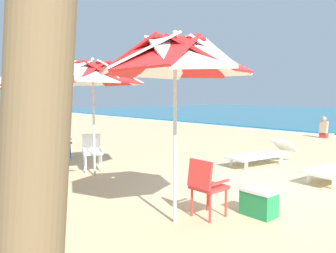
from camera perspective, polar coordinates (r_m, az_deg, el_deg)
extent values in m
plane|color=#D3B784|center=(6.82, 16.45, -9.92)|extent=(80.00, 80.00, 0.00)
cylinder|color=silver|center=(4.49, 1.22, -3.60)|extent=(0.05, 0.05, 2.14)
cube|color=red|center=(4.28, 7.50, 12.47)|extent=(1.13, 1.10, 0.52)
cube|color=white|center=(4.66, 7.21, 11.87)|extent=(1.09, 1.16, 0.52)
cube|color=red|center=(4.92, 3.80, 11.54)|extent=(1.10, 1.13, 0.52)
cube|color=white|center=(4.94, -0.76, 11.53)|extent=(1.16, 1.09, 0.52)
cube|color=red|center=(4.70, -4.43, 11.84)|extent=(1.13, 1.10, 0.52)
cube|color=white|center=(4.32, -5.19, 12.41)|extent=(1.09, 1.16, 0.52)
cube|color=red|center=(4.02, -1.90, 12.97)|extent=(1.10, 1.13, 0.52)
cube|color=white|center=(4.00, 3.74, 13.01)|extent=(1.16, 1.09, 0.52)
sphere|color=silver|center=(4.51, 1.26, 16.00)|extent=(0.08, 0.08, 0.08)
cube|color=red|center=(4.89, 7.18, -10.46)|extent=(0.45, 0.45, 0.05)
cube|color=red|center=(4.69, 5.59, -8.28)|extent=(0.42, 0.10, 0.40)
cube|color=red|center=(4.99, 5.44, -8.81)|extent=(0.05, 0.40, 0.03)
cube|color=red|center=(4.74, 9.04, -9.62)|extent=(0.05, 0.40, 0.03)
cylinder|color=red|center=(5.19, 6.95, -12.18)|extent=(0.04, 0.04, 0.41)
cylinder|color=red|center=(4.98, 10.08, -13.00)|extent=(0.04, 0.04, 0.41)
cylinder|color=red|center=(4.95, 4.19, -13.06)|extent=(0.04, 0.04, 0.41)
cylinder|color=red|center=(4.72, 7.36, -13.99)|extent=(0.04, 0.04, 0.41)
cylinder|color=silver|center=(7.35, -12.82, -0.37)|extent=(0.05, 0.05, 2.12)
cube|color=red|center=(7.01, -9.60, 9.34)|extent=(1.24, 1.16, 0.50)
cube|color=white|center=(7.40, -8.85, 9.13)|extent=(1.17, 1.22, 0.50)
cube|color=red|center=(7.75, -10.47, 8.92)|extent=(1.16, 1.24, 0.50)
cube|color=white|center=(7.86, -13.40, 8.82)|extent=(1.22, 1.17, 0.50)
cube|color=red|center=(7.68, -16.13, 8.84)|extent=(1.24, 1.16, 0.50)
cube|color=white|center=(7.30, -17.25, 9.01)|extent=(1.17, 1.22, 0.50)
cube|color=red|center=(6.93, -15.87, 9.26)|extent=(1.16, 1.24, 0.50)
cube|color=white|center=(6.80, -12.58, 9.41)|extent=(1.22, 1.17, 0.50)
sphere|color=silver|center=(7.36, -13.07, 11.37)|extent=(0.08, 0.08, 0.08)
cube|color=white|center=(7.90, -13.05, -4.51)|extent=(0.57, 0.57, 0.05)
cube|color=white|center=(8.06, -13.25, -2.70)|extent=(0.24, 0.42, 0.40)
cube|color=white|center=(7.90, -11.63, -3.67)|extent=(0.38, 0.18, 0.03)
cube|color=white|center=(7.86, -14.52, -3.78)|extent=(0.38, 0.18, 0.03)
cylinder|color=white|center=(7.79, -11.57, -6.36)|extent=(0.04, 0.04, 0.41)
cylinder|color=white|center=(7.75, -14.17, -6.47)|extent=(0.04, 0.04, 0.41)
cylinder|color=white|center=(8.13, -11.92, -5.88)|extent=(0.04, 0.04, 0.41)
cylinder|color=white|center=(8.09, -14.40, -5.98)|extent=(0.04, 0.04, 0.41)
cylinder|color=silver|center=(9.82, -21.42, 0.84)|extent=(0.05, 0.05, 2.13)
cube|color=red|center=(9.46, -19.65, 8.25)|extent=(1.09, 1.08, 0.54)
cube|color=white|center=(9.80, -18.75, 8.15)|extent=(1.06, 1.14, 0.54)
cube|color=red|center=(10.15, -19.57, 8.02)|extent=(1.08, 1.09, 0.54)
cube|color=white|center=(10.31, -21.51, 7.91)|extent=(1.14, 1.06, 0.54)
cube|color=red|center=(10.19, -23.53, 7.88)|extent=(1.09, 1.08, 0.54)
cube|color=white|center=(9.85, -24.56, 7.94)|extent=(1.06, 1.14, 0.54)
cube|color=red|center=(9.49, -23.90, 8.09)|extent=(1.08, 1.09, 0.54)
cube|color=white|center=(9.32, -21.83, 8.22)|extent=(1.14, 1.06, 0.54)
sphere|color=silver|center=(9.84, -21.72, 9.86)|extent=(0.08, 0.08, 0.08)
cube|color=white|center=(10.37, -23.50, -2.51)|extent=(0.60, 0.60, 0.05)
cube|color=white|center=(10.38, -24.62, -1.29)|extent=(0.41, 0.28, 0.40)
cube|color=white|center=(10.55, -23.31, -1.77)|extent=(0.23, 0.37, 0.03)
cube|color=white|center=(10.16, -23.74, -2.04)|extent=(0.23, 0.37, 0.03)
cylinder|color=white|center=(10.54, -22.32, -3.62)|extent=(0.04, 0.04, 0.41)
cylinder|color=white|center=(10.20, -22.67, -3.92)|extent=(0.04, 0.04, 0.41)
cylinder|color=white|center=(10.61, -24.20, -3.64)|extent=(0.04, 0.04, 0.41)
cylinder|color=white|center=(10.27, -24.60, -3.93)|extent=(0.04, 0.04, 0.41)
cube|color=#2D8C4C|center=(9.44, -24.22, -3.25)|extent=(0.60, 0.60, 0.05)
cube|color=#2D8C4C|center=(9.27, -25.13, -2.03)|extent=(0.41, 0.29, 0.40)
cube|color=#2D8C4C|center=(9.57, -25.12, -2.52)|extent=(0.23, 0.36, 0.03)
cube|color=#2D8C4C|center=(9.29, -23.35, -2.67)|extent=(0.23, 0.36, 0.03)
cylinder|color=#2D8C4C|center=(9.73, -24.21, -4.40)|extent=(0.04, 0.04, 0.41)
cylinder|color=#2D8C4C|center=(9.49, -22.66, -4.58)|extent=(0.04, 0.04, 0.41)
cylinder|color=#2D8C4C|center=(9.48, -25.68, -4.70)|extent=(0.04, 0.04, 0.41)
cylinder|color=#2D8C4C|center=(9.23, -24.13, -4.89)|extent=(0.04, 0.04, 0.41)
cube|color=blue|center=(9.80, -18.16, -2.76)|extent=(0.47, 0.47, 0.05)
cube|color=blue|center=(9.95, -18.72, -1.35)|extent=(0.13, 0.42, 0.40)
cube|color=blue|center=(9.88, -17.14, -2.02)|extent=(0.40, 0.07, 0.03)
cube|color=blue|center=(9.70, -19.23, -2.21)|extent=(0.40, 0.07, 0.03)
cylinder|color=blue|center=(9.76, -16.72, -4.13)|extent=(0.04, 0.04, 0.41)
cylinder|color=blue|center=(9.60, -18.57, -4.33)|extent=(0.04, 0.04, 0.41)
cylinder|color=blue|center=(10.07, -17.68, -3.87)|extent=(0.04, 0.04, 0.41)
cylinder|color=blue|center=(9.92, -19.49, -4.06)|extent=(0.04, 0.04, 0.41)
cylinder|color=silver|center=(12.53, -24.64, 1.55)|extent=(0.05, 0.05, 2.11)
cube|color=red|center=(12.08, -23.15, 7.18)|extent=(1.35, 1.25, 0.52)
cube|color=white|center=(12.47, -22.22, 7.14)|extent=(1.26, 1.31, 0.52)
cube|color=red|center=(12.89, -22.86, 7.04)|extent=(1.25, 1.35, 0.52)
cube|color=white|center=(13.09, -24.57, 6.95)|extent=(1.31, 1.26, 0.52)
cube|color=red|center=(12.97, -26.44, 6.89)|extent=(1.35, 1.25, 0.52)
cube|color=red|center=(12.17, -26.96, 7.02)|extent=(1.25, 1.35, 0.52)
cube|color=white|center=(11.96, -25.15, 7.13)|extent=(1.31, 1.26, 0.52)
sphere|color=silver|center=(12.54, -24.90, 8.33)|extent=(0.08, 0.08, 0.08)
cube|color=white|center=(12.61, -22.36, -1.16)|extent=(0.61, 0.61, 0.05)
cube|color=white|center=(12.78, -22.17, -0.06)|extent=(0.31, 0.40, 0.40)
cube|color=white|center=(12.55, -21.49, -0.65)|extent=(0.35, 0.25, 0.03)
cube|color=white|center=(12.65, -23.25, -0.67)|extent=(0.35, 0.25, 0.03)
cylinder|color=white|center=(12.43, -21.74, -2.31)|extent=(0.04, 0.04, 0.41)
cylinder|color=white|center=(12.51, -23.30, -2.31)|extent=(0.04, 0.04, 0.41)
cylinder|color=white|center=(12.76, -21.36, -2.10)|extent=(0.04, 0.04, 0.41)
cylinder|color=white|center=(12.85, -22.89, -2.11)|extent=(0.04, 0.04, 0.41)
cube|color=white|center=(11.94, -26.82, -1.67)|extent=(0.61, 0.61, 0.05)
cube|color=white|center=(11.80, -26.10, -1.18)|extent=(0.26, 0.35, 0.03)
cylinder|color=white|center=(12.21, -26.87, -2.63)|extent=(0.04, 0.04, 0.41)
cylinder|color=white|center=(11.99, -25.58, -2.71)|extent=(0.04, 0.04, 0.41)
cylinder|color=white|center=(11.72, -26.67, -2.93)|extent=(0.04, 0.04, 0.41)
cube|color=red|center=(12.66, -26.81, -1.30)|extent=(0.51, 0.51, 0.05)
cube|color=red|center=(12.46, -26.48, -0.35)|extent=(0.16, 0.43, 0.40)
cube|color=red|center=(12.73, -26.01, -0.74)|extent=(0.40, 0.11, 0.03)
cylinder|color=red|center=(12.92, -26.37, -2.20)|extent=(0.04, 0.04, 0.41)
cylinder|color=red|center=(12.46, -27.18, -2.49)|extent=(0.04, 0.04, 0.41)
cylinder|color=red|center=(12.60, -25.71, -2.35)|extent=(0.04, 0.04, 0.41)
cube|color=white|center=(7.05, 27.01, -8.87)|extent=(0.06, 0.06, 0.22)
cube|color=white|center=(7.28, 23.37, -8.29)|extent=(0.06, 0.06, 0.22)
cube|color=white|center=(8.69, 15.24, -4.94)|extent=(0.88, 1.78, 0.06)
cube|color=white|center=(9.46, 19.58, -3.09)|extent=(0.67, 0.56, 0.36)
cube|color=white|center=(8.09, 13.50, -6.67)|extent=(0.06, 0.06, 0.22)
cube|color=white|center=(8.45, 10.99, -6.12)|extent=(0.06, 0.06, 0.22)
cube|color=white|center=(9.03, 19.16, -5.57)|extent=(0.06, 0.06, 0.22)
cube|color=white|center=(9.35, 16.70, -5.14)|extent=(0.06, 0.06, 0.22)
cube|color=#238C4C|center=(5.14, 15.58, -12.85)|extent=(0.48, 0.32, 0.36)
cube|color=white|center=(5.08, 15.64, -10.70)|extent=(0.50, 0.34, 0.04)
cube|color=red|center=(15.49, 25.55, -1.42)|extent=(0.30, 0.24, 0.20)
cube|color=tan|center=(15.43, 25.58, -0.10)|extent=(0.30, 0.25, 0.54)
sphere|color=tan|center=(15.40, 25.61, 1.23)|extent=(0.20, 0.20, 0.20)
cube|color=tan|center=(15.86, 26.13, -1.41)|extent=(0.26, 0.76, 0.14)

